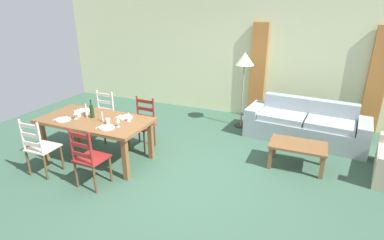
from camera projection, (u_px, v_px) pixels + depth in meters
The scene contains 29 objects.
ground_plane at pixel (179, 176), 4.87m from camera, with size 9.60×9.60×0.02m, color #395B47.
wall_far at pixel (238, 59), 7.21m from camera, with size 9.60×0.16×2.70m, color beige.
curtain_panel_left at pixel (258, 72), 6.98m from camera, with size 0.35×0.08×2.20m, color #B87134.
curtain_panel_right at pixel (376, 82), 6.10m from camera, with size 0.35×0.08×2.20m, color #B87134.
dining_table at pixel (95, 124), 5.16m from camera, with size 1.90×0.96×0.75m.
dining_chair_near_left at pixel (40, 147), 4.74m from camera, with size 0.43×0.41×0.96m.
dining_chair_near_right at pixel (89, 158), 4.41m from camera, with size 0.44×0.42×0.96m.
dining_chair_far_left at pixel (103, 116), 6.05m from camera, with size 0.42×0.41×0.96m.
dining_chair_far_right at pixel (143, 124), 5.66m from camera, with size 0.44×0.42×0.96m.
dinner_plate_near_left at pixel (63, 120), 5.08m from camera, with size 0.24×0.24×0.02m, color white.
fork_near_left at pixel (57, 119), 5.14m from camera, with size 0.02×0.17×0.01m, color silver.
dinner_plate_near_right at pixel (107, 128), 4.75m from camera, with size 0.24×0.24×0.02m, color white.
fork_near_right at pixel (99, 127), 4.81m from camera, with size 0.02×0.17×0.01m, color silver.
dinner_plate_far_left at pixel (84, 110), 5.51m from camera, with size 0.24×0.24×0.02m, color white.
fork_far_left at pixel (78, 110), 5.57m from camera, with size 0.02×0.17×0.01m, color silver.
dinner_plate_far_right at pixel (126, 117), 5.18m from camera, with size 0.24×0.24×0.02m, color white.
fork_far_right at pixel (118, 116), 5.23m from camera, with size 0.02×0.17×0.01m, color silver.
wine_bottle at pixel (92, 111), 5.15m from camera, with size 0.07×0.07×0.32m.
wine_glass_near_left at pixel (75, 113), 5.10m from camera, with size 0.06×0.06×0.16m.
wine_glass_near_right at pixel (118, 120), 4.77m from camera, with size 0.06×0.06×0.16m.
wine_glass_far_left at pixel (86, 108), 5.32m from camera, with size 0.06×0.06×0.16m.
wine_glass_far_right at pixel (128, 115), 5.00m from camera, with size 0.06×0.06×0.16m.
coffee_cup_primary at pixel (108, 121), 4.92m from camera, with size 0.07×0.07×0.09m, color beige.
coffee_cup_secondary at pixel (78, 114), 5.24m from camera, with size 0.07×0.07×0.09m, color beige.
candle_tall at pixel (87, 113), 5.19m from camera, with size 0.05×0.05×0.24m.
candle_short at pixel (102, 119), 5.01m from camera, with size 0.05×0.05×0.17m.
couch at pixel (305, 126), 6.05m from camera, with size 2.35×1.02×0.80m.
coffee_table at pixel (298, 148), 5.00m from camera, with size 0.90×0.56×0.42m.
standing_lamp at pixel (244, 63), 6.30m from camera, with size 0.40×0.40×1.64m.
Camera 1 is at (1.86, -3.79, 2.59)m, focal length 28.33 mm.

